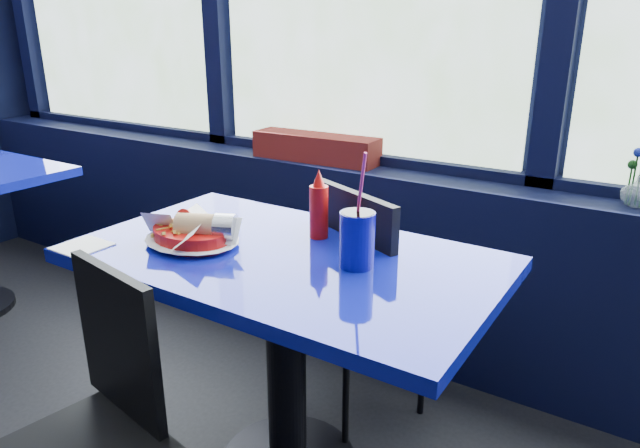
{
  "coord_description": "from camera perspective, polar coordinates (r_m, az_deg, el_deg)",
  "views": [
    {
      "loc": [
        1.2,
        0.8,
        1.35
      ],
      "look_at": [
        0.44,
        1.98,
        0.87
      ],
      "focal_mm": 32.0,
      "sensor_mm": 36.0,
      "label": 1
    }
  ],
  "objects": [
    {
      "name": "food_basket",
      "position": [
        1.71,
        -12.56,
        -0.86
      ],
      "size": [
        0.27,
        0.25,
        0.1
      ],
      "rotation": [
        0.0,
        0.0,
        -0.0
      ],
      "color": "#BB100C",
      "rests_on": "near_table"
    },
    {
      "name": "window_sill",
      "position": [
        2.57,
        2.59,
        -2.66
      ],
      "size": [
        5.0,
        0.26,
        0.8
      ],
      "primitive_type": "cube",
      "color": "black",
      "rests_on": "ground"
    },
    {
      "name": "soda_cup",
      "position": [
        1.5,
        3.73,
        -1.43
      ],
      "size": [
        0.09,
        0.09,
        0.32
      ],
      "rotation": [
        0.0,
        0.0,
        0.26
      ],
      "color": "#0D0B83",
      "rests_on": "near_table"
    },
    {
      "name": "planter_box",
      "position": [
        2.5,
        -0.45,
        7.66
      ],
      "size": [
        0.58,
        0.17,
        0.11
      ],
      "primitive_type": "cube",
      "rotation": [
        0.0,
        0.0,
        0.04
      ],
      "color": "maroon",
      "rests_on": "window_sill"
    },
    {
      "name": "flower_vase",
      "position": [
        2.11,
        29.18,
        3.21
      ],
      "size": [
        0.12,
        0.12,
        0.21
      ],
      "rotation": [
        0.0,
        0.0,
        -0.24
      ],
      "color": "silver",
      "rests_on": "window_sill"
    },
    {
      "name": "napkin",
      "position": [
        1.79,
        -22.71,
        -2.07
      ],
      "size": [
        0.14,
        0.14,
        0.0
      ],
      "primitive_type": "cube",
      "rotation": [
        0.0,
        0.0,
        -0.02
      ],
      "color": "white",
      "rests_on": "near_table"
    },
    {
      "name": "near_table",
      "position": [
        1.69,
        -3.52,
        -8.62
      ],
      "size": [
        1.2,
        0.7,
        0.75
      ],
      "color": "black",
      "rests_on": "ground"
    },
    {
      "name": "chair_near_front",
      "position": [
        1.56,
        -21.53,
        -17.26
      ],
      "size": [
        0.42,
        0.42,
        0.81
      ],
      "rotation": [
        0.0,
        0.0,
        -0.17
      ],
      "color": "black",
      "rests_on": "ground"
    },
    {
      "name": "chair_near_back",
      "position": [
        1.94,
        3.57,
        -6.68
      ],
      "size": [
        0.53,
        0.53,
        0.89
      ],
      "rotation": [
        0.0,
        0.0,
        2.73
      ],
      "color": "black",
      "rests_on": "ground"
    },
    {
      "name": "ketchup_bottle",
      "position": [
        1.7,
        -0.12,
        1.64
      ],
      "size": [
        0.06,
        0.06,
        0.21
      ],
      "color": "#BB100C",
      "rests_on": "near_table"
    }
  ]
}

